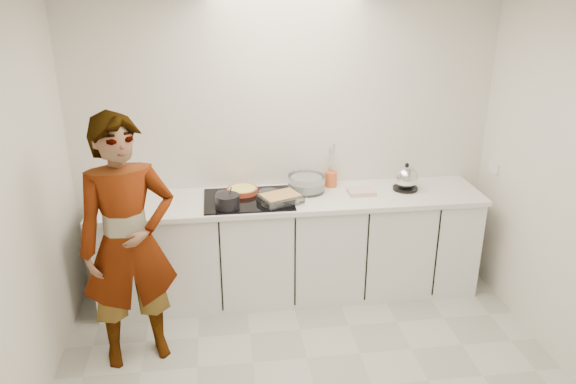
{
  "coord_description": "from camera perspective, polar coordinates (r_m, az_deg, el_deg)",
  "views": [
    {
      "loc": [
        -0.58,
        -2.99,
        2.67
      ],
      "look_at": [
        -0.05,
        1.05,
        1.05
      ],
      "focal_mm": 35.0,
      "sensor_mm": 36.0,
      "label": 1
    }
  ],
  "objects": [
    {
      "name": "wall_back",
      "position": [
        4.83,
        -0.27,
        5.18
      ],
      "size": [
        3.6,
        0.0,
        2.6
      ],
      "primitive_type": "cube",
      "color": "silver",
      "rests_on": "ground"
    },
    {
      "name": "kettle",
      "position": [
        4.89,
        11.89,
        1.35
      ],
      "size": [
        0.25,
        0.25,
        0.24
      ],
      "color": "black",
      "rests_on": "countertop"
    },
    {
      "name": "saucepan",
      "position": [
        4.43,
        -6.18,
        -0.94
      ],
      "size": [
        0.23,
        0.23,
        0.18
      ],
      "color": "black",
      "rests_on": "hob"
    },
    {
      "name": "cook",
      "position": [
        4.02,
        -15.9,
        -5.07
      ],
      "size": [
        0.77,
        0.61,
        1.83
      ],
      "primitive_type": "imported",
      "rotation": [
        0.0,
        0.0,
        0.29
      ],
      "color": "white",
      "rests_on": "floor"
    },
    {
      "name": "baking_dish",
      "position": [
        4.52,
        -0.76,
        -0.58
      ],
      "size": [
        0.39,
        0.34,
        0.06
      ],
      "color": "silver",
      "rests_on": "hob"
    },
    {
      "name": "base_cabinets",
      "position": [
        4.86,
        0.23,
        -5.73
      ],
      "size": [
        3.2,
        0.58,
        0.87
      ],
      "primitive_type": "cube",
      "color": "white",
      "rests_on": "floor"
    },
    {
      "name": "hob",
      "position": [
        4.61,
        -4.05,
        -0.76
      ],
      "size": [
        0.72,
        0.54,
        0.01
      ],
      "primitive_type": "cube",
      "color": "black",
      "rests_on": "countertop"
    },
    {
      "name": "countertop",
      "position": [
        4.67,
        0.24,
        -0.76
      ],
      "size": [
        3.24,
        0.64,
        0.04
      ],
      "primitive_type": "cube",
      "color": "white",
      "rests_on": "base_cabinets"
    },
    {
      "name": "utensil_crock",
      "position": [
        4.89,
        4.4,
        1.32
      ],
      "size": [
        0.13,
        0.13,
        0.13
      ],
      "primitive_type": "cylinder",
      "rotation": [
        0.0,
        0.0,
        -0.28
      ],
      "color": "#CC5627",
      "rests_on": "countertop"
    },
    {
      "name": "tart_dish",
      "position": [
        4.72,
        -4.66,
        0.19
      ],
      "size": [
        0.27,
        0.27,
        0.04
      ],
      "color": "#A83E21",
      "rests_on": "hob"
    },
    {
      "name": "tea_towel",
      "position": [
        4.76,
        7.45,
        0.02
      ],
      "size": [
        0.22,
        0.16,
        0.04
      ],
      "primitive_type": "cube",
      "rotation": [
        0.0,
        0.0,
        0.01
      ],
      "color": "white",
      "rests_on": "countertop"
    },
    {
      "name": "wall_left",
      "position": [
        3.51,
        -27.15,
        -3.86
      ],
      "size": [
        0.0,
        3.2,
        2.6
      ],
      "primitive_type": "cube",
      "color": "silver",
      "rests_on": "ground"
    },
    {
      "name": "mixing_bowl",
      "position": [
        4.76,
        1.87,
        0.83
      ],
      "size": [
        0.38,
        0.38,
        0.15
      ],
      "color": "silver",
      "rests_on": "countertop"
    }
  ]
}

